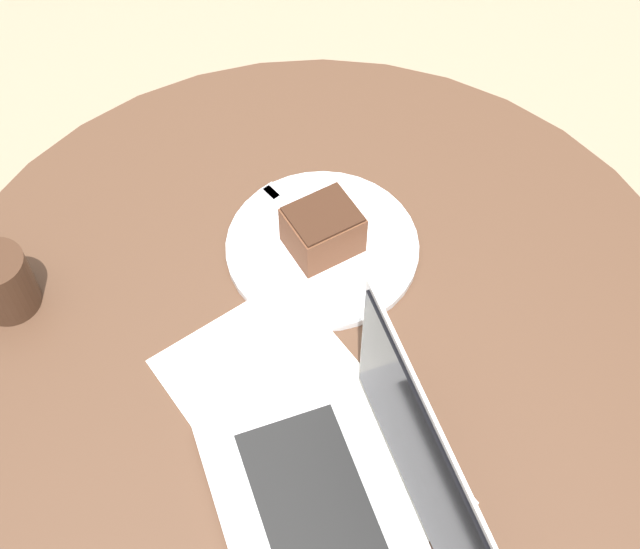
{
  "coord_description": "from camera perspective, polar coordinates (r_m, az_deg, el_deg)",
  "views": [
    {
      "loc": [
        -0.34,
        0.49,
        1.71
      ],
      "look_at": [
        0.04,
        -0.06,
        0.74
      ],
      "focal_mm": 50.0,
      "sensor_mm": 36.0,
      "label": 1
    }
  ],
  "objects": [
    {
      "name": "coffee_glass",
      "position": [
        1.23,
        -19.66,
        -0.48
      ],
      "size": [
        0.08,
        0.08,
        0.09
      ],
      "color": "#3D2619",
      "rests_on": "dining_table"
    },
    {
      "name": "ground_plane",
      "position": [
        1.81,
        -0.11,
        -15.36
      ],
      "size": [
        12.0,
        12.0,
        0.0
      ],
      "primitive_type": "plane",
      "color": "gray"
    },
    {
      "name": "cake_slice",
      "position": [
        1.21,
        0.18,
        2.9
      ],
      "size": [
        0.11,
        0.12,
        0.07
      ],
      "rotation": [
        0.0,
        0.0,
        4.28
      ],
      "color": "brown",
      "rests_on": "plate"
    },
    {
      "name": "fork",
      "position": [
        1.27,
        -1.64,
        3.84
      ],
      "size": [
        0.17,
        0.06,
        0.0
      ],
      "rotation": [
        0.0,
        0.0,
        6.03
      ],
      "color": "silver",
      "rests_on": "plate"
    },
    {
      "name": "dining_table",
      "position": [
        1.3,
        -0.15,
        -7.18
      ],
      "size": [
        1.06,
        1.06,
        0.7
      ],
      "color": "#4C3323",
      "rests_on": "ground_plane"
    },
    {
      "name": "laptop",
      "position": [
        1.03,
        1.64,
        -14.43
      ],
      "size": [
        0.39,
        0.37,
        0.23
      ],
      "rotation": [
        0.0,
        0.0,
        5.66
      ],
      "color": "silver",
      "rests_on": "dining_table"
    },
    {
      "name": "paper_document",
      "position": [
        1.11,
        -1.02,
        -9.85
      ],
      "size": [
        0.44,
        0.34,
        0.0
      ],
      "rotation": [
        0.0,
        0.0,
        -0.34
      ],
      "color": "white",
      "rests_on": "dining_table"
    },
    {
      "name": "plate",
      "position": [
        1.24,
        0.15,
        1.77
      ],
      "size": [
        0.27,
        0.27,
        0.01
      ],
      "color": "silver",
      "rests_on": "dining_table"
    }
  ]
}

